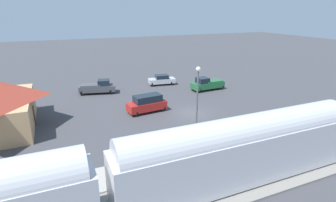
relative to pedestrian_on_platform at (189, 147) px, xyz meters
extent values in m
plane|color=#424247|center=(9.83, -5.63, -1.28)|extent=(200.00, 200.00, 0.00)
cube|color=gray|center=(-4.17, -5.63, -1.19)|extent=(4.80, 70.00, 0.18)
cube|color=#59544C|center=(-4.88, -5.63, -1.04)|extent=(0.10, 70.00, 0.12)
cube|color=#59544C|center=(-3.45, -5.63, -1.04)|extent=(0.10, 70.00, 0.12)
cube|color=#A8A399|center=(-0.17, -5.63, -1.13)|extent=(3.20, 46.00, 0.30)
cube|color=silver|center=(-4.17, -2.04, 0.87)|extent=(2.90, 19.09, 3.70)
cube|color=#19389E|center=(-2.71, -2.04, 0.57)|extent=(0.04, 17.56, 0.36)
cylinder|color=silver|center=(-4.17, -2.04, 2.62)|extent=(2.75, 18.32, 2.76)
cube|color=#4C3323|center=(13.83, 12.38, -0.23)|extent=(1.10, 0.08, 2.10)
cylinder|color=#23284C|center=(0.00, 0.00, -0.56)|extent=(0.22, 0.22, 0.85)
cylinder|color=#CC3F33|center=(0.00, 0.00, 0.18)|extent=(0.36, 0.36, 0.62)
sphere|color=tan|center=(0.00, 0.00, 0.61)|extent=(0.24, 0.24, 0.24)
cube|color=silver|center=(23.86, -7.21, -0.56)|extent=(2.46, 4.72, 0.76)
cube|color=#19232D|center=(23.86, -7.21, 0.14)|extent=(1.91, 2.37, 0.64)
cylinder|color=black|center=(23.31, -5.42, -0.94)|extent=(0.22, 0.68, 0.68)
cylinder|color=black|center=(24.89, -5.65, -0.94)|extent=(0.22, 0.68, 0.68)
cylinder|color=black|center=(22.82, -8.78, -0.94)|extent=(0.22, 0.68, 0.68)
cylinder|color=black|center=(24.40, -9.01, -0.94)|extent=(0.22, 0.68, 0.68)
cube|color=red|center=(12.44, -0.52, -0.44)|extent=(2.47, 5.08, 1.00)
cube|color=#19232D|center=(12.45, -0.67, 0.50)|extent=(2.08, 3.60, 0.88)
cylinder|color=black|center=(11.38, 1.28, -0.94)|extent=(0.22, 0.68, 0.68)
cylinder|color=black|center=(13.09, 1.46, -0.94)|extent=(0.22, 0.68, 0.68)
cylinder|color=black|center=(11.79, -2.50, -0.94)|extent=(0.22, 0.68, 0.68)
cylinder|color=black|center=(13.50, -2.32, -0.94)|extent=(0.22, 0.68, 0.68)
cube|color=#47494F|center=(23.04, 3.86, -0.44)|extent=(3.20, 5.71, 0.92)
cube|color=#19232D|center=(22.80, 2.86, 0.44)|extent=(2.09, 2.09, 0.84)
cylinder|color=black|center=(23.36, 1.56, -0.90)|extent=(0.22, 0.76, 0.76)
cylinder|color=black|center=(21.69, 1.98, -0.90)|extent=(0.22, 0.76, 0.76)
cylinder|color=black|center=(24.39, 5.74, -0.90)|extent=(0.22, 0.76, 0.76)
cylinder|color=black|center=(22.72, 6.15, -0.90)|extent=(0.22, 0.76, 0.76)
cube|color=#47494F|center=(23.27, 4.78, 0.12)|extent=(2.52, 3.33, 0.20)
cube|color=#236638|center=(17.95, -12.81, -0.44)|extent=(2.27, 5.51, 0.92)
cube|color=#19232D|center=(17.89, -11.79, 0.44)|extent=(1.82, 1.83, 0.84)
cylinder|color=black|center=(16.97, -10.71, -0.90)|extent=(0.22, 0.76, 0.76)
cylinder|color=black|center=(18.68, -10.61, -0.90)|extent=(0.22, 0.76, 0.76)
cylinder|color=black|center=(17.22, -15.01, -0.90)|extent=(0.22, 0.76, 0.76)
cylinder|color=black|center=(18.94, -14.91, -0.90)|extent=(0.22, 0.76, 0.76)
cube|color=#236638|center=(18.01, -13.75, 0.12)|extent=(2.03, 3.07, 0.20)
cylinder|color=#515156|center=(2.63, -2.17, 2.29)|extent=(0.16, 0.16, 7.13)
sphere|color=#EAE5C6|center=(2.63, -2.17, 6.03)|extent=(0.44, 0.44, 0.44)
camera|label=1|loc=(-17.97, 9.69, 11.04)|focal=28.75mm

